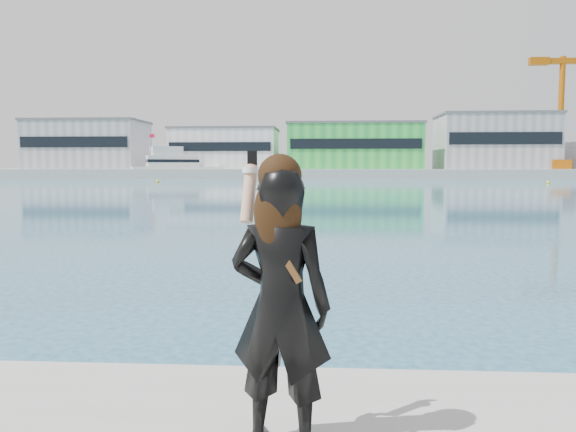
# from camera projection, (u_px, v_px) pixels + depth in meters

# --- Properties ---
(far_quay) EXTENTS (320.00, 40.00, 2.00)m
(far_quay) POSITION_uv_depth(u_px,v_px,m) (319.00, 173.00, 132.94)
(far_quay) COLOR #9E9E99
(far_quay) RESTS_ON ground
(warehouse_grey_left) EXTENTS (26.52, 16.36, 11.50)m
(warehouse_grey_left) POSITION_uv_depth(u_px,v_px,m) (88.00, 145.00, 133.73)
(warehouse_grey_left) COLOR gray
(warehouse_grey_left) RESTS_ON far_quay
(warehouse_white) EXTENTS (24.48, 15.35, 9.50)m
(warehouse_white) POSITION_uv_depth(u_px,v_px,m) (225.00, 149.00, 131.78)
(warehouse_white) COLOR silver
(warehouse_white) RESTS_ON far_quay
(warehouse_green) EXTENTS (30.60, 16.36, 10.50)m
(warehouse_green) POSITION_uv_depth(u_px,v_px,m) (354.00, 146.00, 129.89)
(warehouse_green) COLOR green
(warehouse_green) RESTS_ON far_quay
(warehouse_grey_right) EXTENTS (25.50, 15.35, 12.50)m
(warehouse_grey_right) POSITION_uv_depth(u_px,v_px,m) (495.00, 141.00, 127.83)
(warehouse_grey_right) COLOR gray
(warehouse_grey_right) RESTS_ON far_quay
(dock_crane) EXTENTS (23.00, 4.00, 24.00)m
(dock_crane) POSITION_uv_depth(u_px,v_px,m) (567.00, 108.00, 120.48)
(dock_crane) COLOR #C15D0B
(dock_crane) RESTS_ON far_quay
(flagpole_left) EXTENTS (1.28, 0.16, 8.00)m
(flagpole_left) POSITION_uv_depth(u_px,v_px,m) (150.00, 149.00, 125.84)
(flagpole_left) COLOR silver
(flagpole_left) RESTS_ON far_quay
(flagpole_right) EXTENTS (1.28, 0.16, 8.00)m
(flagpole_right) POSITION_uv_depth(u_px,v_px,m) (420.00, 148.00, 122.15)
(flagpole_right) COLOR silver
(flagpole_right) RESTS_ON far_quay
(motor_yacht) EXTENTS (19.72, 12.44, 8.95)m
(motor_yacht) POSITION_uv_depth(u_px,v_px,m) (175.00, 167.00, 120.91)
(motor_yacht) COLOR white
(motor_yacht) RESTS_ON ground
(buoy_near) EXTENTS (0.50, 0.50, 0.50)m
(buoy_near) POSITION_uv_depth(u_px,v_px,m) (548.00, 183.00, 84.01)
(buoy_near) COLOR yellow
(buoy_near) RESTS_ON ground
(buoy_far) EXTENTS (0.50, 0.50, 0.50)m
(buoy_far) POSITION_uv_depth(u_px,v_px,m) (158.00, 182.00, 90.14)
(buoy_far) COLOR yellow
(buoy_far) RESTS_ON ground
(woman) EXTENTS (0.66, 0.48, 1.75)m
(woman) POSITION_uv_depth(u_px,v_px,m) (280.00, 298.00, 3.30)
(woman) COLOR black
(woman) RESTS_ON near_quay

